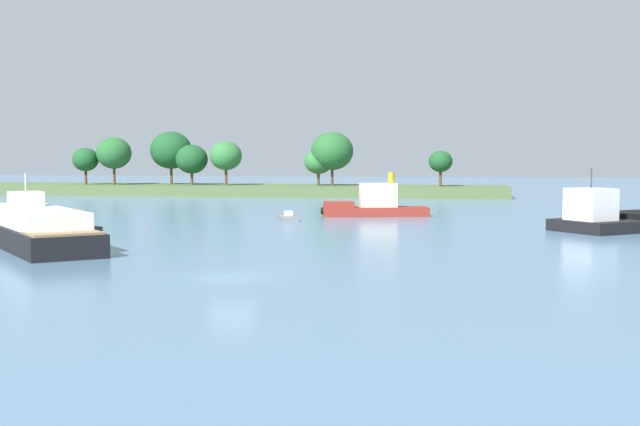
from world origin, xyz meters
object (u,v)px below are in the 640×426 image
object	(u,v)px
fishing_skiff	(288,218)
white_riverboat	(34,228)
small_motorboat	(79,229)
tugboat	(373,205)
channel_buoy_red	(58,215)

from	to	relation	value
fishing_skiff	white_riverboat	size ratio (longest dim) A/B	0.27
small_motorboat	fishing_skiff	world-z (taller)	fishing_skiff
small_motorboat	white_riverboat	size ratio (longest dim) A/B	0.20
small_motorboat	tugboat	size ratio (longest dim) A/B	0.31
tugboat	channel_buoy_red	size ratio (longest dim) A/B	6.25
fishing_skiff	white_riverboat	bearing A→B (deg)	-116.53
channel_buoy_red	fishing_skiff	bearing A→B (deg)	19.72
fishing_skiff	white_riverboat	world-z (taller)	white_riverboat
small_motorboat	white_riverboat	bearing A→B (deg)	-80.55
small_motorboat	white_riverboat	distance (m)	11.92
fishing_skiff	channel_buoy_red	bearing A→B (deg)	-160.28
channel_buoy_red	white_riverboat	bearing A→B (deg)	-68.29
fishing_skiff	tugboat	xyz separation A→B (m)	(8.03, 7.10, 0.93)
white_riverboat	channel_buoy_red	world-z (taller)	white_riverboat
tugboat	channel_buoy_red	bearing A→B (deg)	-153.36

